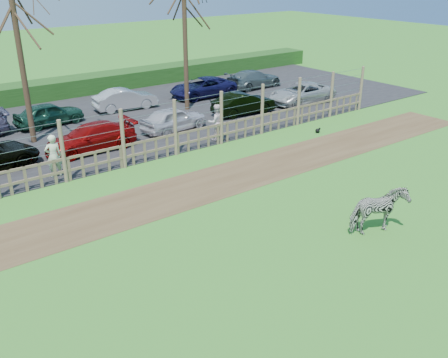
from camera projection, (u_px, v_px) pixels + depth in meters
ground at (248, 247)px, 14.88m from camera, size 120.00×120.00×0.00m
dirt_strip at (169, 196)px, 18.17m from camera, size 34.00×2.80×0.01m
asphalt at (67, 129)px, 25.50m from camera, size 44.00×13.00×0.04m
hedge at (24, 93)px, 30.43m from camera, size 46.00×2.00×1.10m
fence at (124, 149)px, 20.43m from camera, size 30.16×0.16×2.50m
tree_mid at (18, 37)px, 21.75m from camera, size 4.80×4.80×6.83m
tree_right at (184, 15)px, 26.95m from camera, size 4.80×4.80×7.35m
zebra at (378, 211)px, 15.40m from camera, size 1.94×1.25×1.51m
visitor_a at (54, 156)px, 19.43m from camera, size 0.67×0.48×1.72m
visitor_b at (216, 122)px, 23.61m from camera, size 0.98×0.85×1.72m
crow at (318, 131)px, 24.98m from camera, size 0.30×0.22×0.25m
car_3 at (91, 138)px, 22.29m from camera, size 4.18×1.81×1.20m
car_4 at (174, 119)px, 25.04m from camera, size 3.67×1.83×1.20m
car_5 at (244, 103)px, 27.84m from camera, size 3.72×1.51×1.20m
car_6 at (302, 93)px, 30.11m from camera, size 4.38×2.12×1.20m
car_10 at (49, 114)px, 25.88m from camera, size 3.66×1.80×1.20m
car_11 at (125, 99)px, 28.74m from camera, size 3.74×1.60×1.20m
car_12 at (203, 87)px, 31.48m from camera, size 4.37×2.10×1.20m
car_13 at (254, 79)px, 33.81m from camera, size 4.20×1.84×1.20m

